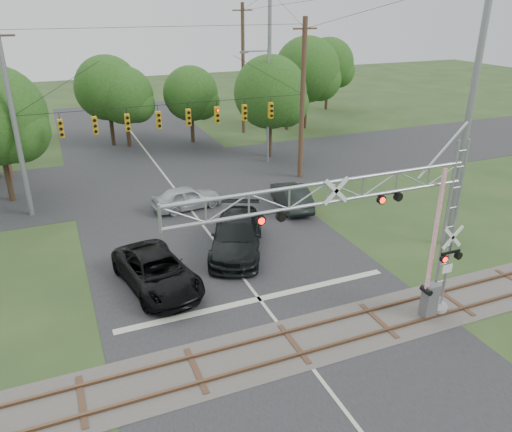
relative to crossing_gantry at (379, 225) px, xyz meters
name	(u,v)px	position (x,y,z in m)	size (l,w,h in m)	color
ground	(319,377)	(-3.20, -1.64, -4.79)	(160.00, 160.00, 0.00)	#273E1D
road_main	(226,256)	(-3.20, 8.36, -4.78)	(14.00, 90.00, 0.02)	#252427
road_cross	(166,177)	(-3.20, 22.36, -4.78)	(90.00, 12.00, 0.02)	#252427
railroad_track	(294,344)	(-3.20, 0.36, -4.76)	(90.00, 3.20, 0.17)	#47433E
crossing_gantry	(379,225)	(0.00, 0.00, 0.00)	(12.24, 0.98, 7.67)	gray
traffic_signal_span	(186,113)	(-2.34, 18.36, 0.86)	(19.34, 0.36, 11.50)	gray
pickup_black	(157,272)	(-7.20, 6.71, -3.96)	(2.74, 5.95, 1.65)	black
car_dark	(237,236)	(-2.45, 8.72, -3.87)	(2.59, 6.38, 1.85)	black
sedan_silver	(187,197)	(-3.33, 15.60, -4.03)	(1.79, 4.46, 1.52)	#ABAEB3
suv_dark	(291,196)	(3.03, 13.21, -4.00)	(1.68, 4.81, 1.58)	black
streetlight	(266,101)	(5.44, 22.91, 0.31)	(2.43, 0.25, 9.12)	gray
utility_poles	(204,91)	(-0.44, 20.42, 1.84)	(25.77, 28.44, 14.26)	#402C1D
treeline	(159,89)	(-1.44, 30.94, 0.47)	(55.74, 24.86, 9.30)	#372719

